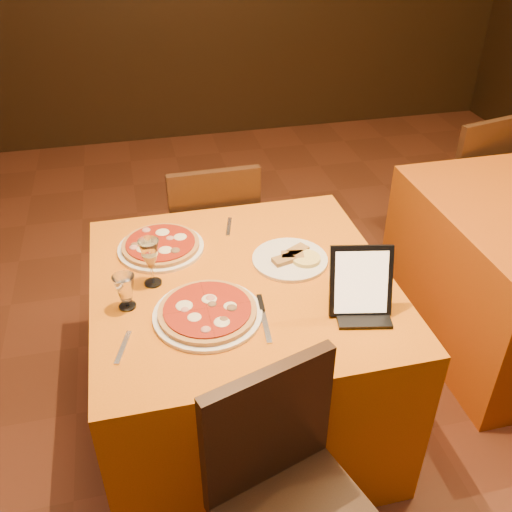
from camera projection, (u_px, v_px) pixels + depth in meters
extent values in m
cube|color=#5E2D19|center=(263.00, 463.00, 2.33)|extent=(6.00, 7.00, 0.01)
cube|color=orange|center=(243.00, 353.00, 2.32)|extent=(1.10, 1.10, 0.75)
cylinder|color=white|center=(208.00, 314.00, 1.94)|extent=(0.37, 0.37, 0.01)
cylinder|color=#AD4C23|center=(207.00, 311.00, 1.93)|extent=(0.34, 0.34, 0.02)
cylinder|color=white|center=(161.00, 248.00, 2.27)|extent=(0.34, 0.34, 0.01)
cylinder|color=#AD4C23|center=(161.00, 245.00, 2.27)|extent=(0.31, 0.31, 0.02)
cylinder|color=white|center=(290.00, 259.00, 2.21)|extent=(0.29, 0.29, 0.01)
cylinder|color=olive|center=(290.00, 256.00, 2.20)|extent=(0.18, 0.18, 0.02)
cube|color=black|center=(361.00, 281.00, 1.90)|extent=(0.23, 0.14, 0.24)
cube|color=silver|center=(264.00, 320.00, 1.92)|extent=(0.04, 0.23, 0.01)
cube|color=#A9ABB0|center=(123.00, 347.00, 1.81)|extent=(0.06, 0.15, 0.01)
cube|color=#B6B8BD|center=(229.00, 227.00, 2.42)|extent=(0.05, 0.15, 0.01)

